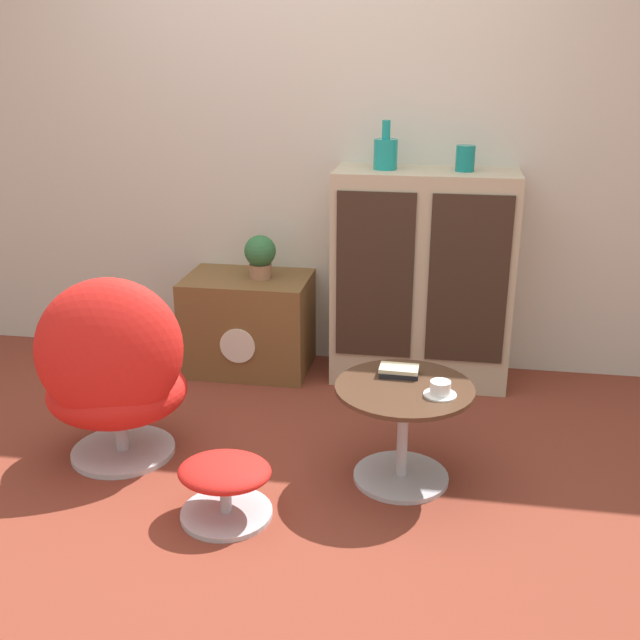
{
  "coord_description": "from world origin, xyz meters",
  "views": [
    {
      "loc": [
        0.7,
        -2.49,
        1.67
      ],
      "look_at": [
        0.18,
        0.57,
        0.55
      ],
      "focal_mm": 42.0,
      "sensor_mm": 36.0,
      "label": 1
    }
  ],
  "objects_px": {
    "egg_chair": "(114,373)",
    "potted_plant": "(260,255)",
    "vase_leftmost": "(386,153)",
    "ottoman": "(225,481)",
    "teacup": "(440,390)",
    "sideboard": "(422,278)",
    "tv_console": "(249,323)",
    "coffee_table": "(403,422)",
    "vase_inner_left": "(465,158)",
    "book_stack": "(399,371)"
  },
  "relations": [
    {
      "from": "egg_chair",
      "to": "potted_plant",
      "type": "bearing_deg",
      "value": 70.98
    },
    {
      "from": "egg_chair",
      "to": "vase_leftmost",
      "type": "distance_m",
      "value": 1.69
    },
    {
      "from": "ottoman",
      "to": "teacup",
      "type": "bearing_deg",
      "value": 21.8
    },
    {
      "from": "sideboard",
      "to": "tv_console",
      "type": "relative_size",
      "value": 1.67
    },
    {
      "from": "tv_console",
      "to": "ottoman",
      "type": "xyz_separation_m",
      "value": [
        0.27,
        -1.39,
        -0.11
      ]
    },
    {
      "from": "coffee_table",
      "to": "vase_inner_left",
      "type": "xyz_separation_m",
      "value": [
        0.2,
        1.06,
        0.91
      ]
    },
    {
      "from": "potted_plant",
      "to": "teacup",
      "type": "bearing_deg",
      "value": -48.04
    },
    {
      "from": "tv_console",
      "to": "teacup",
      "type": "bearing_deg",
      "value": -45.87
    },
    {
      "from": "vase_leftmost",
      "to": "teacup",
      "type": "bearing_deg",
      "value": -73.65
    },
    {
      "from": "ottoman",
      "to": "book_stack",
      "type": "distance_m",
      "value": 0.82
    },
    {
      "from": "book_stack",
      "to": "vase_leftmost",
      "type": "bearing_deg",
      "value": 99.42
    },
    {
      "from": "book_stack",
      "to": "vase_inner_left",
      "type": "bearing_deg",
      "value": 76.34
    },
    {
      "from": "vase_leftmost",
      "to": "egg_chair",
      "type": "bearing_deg",
      "value": -132.55
    },
    {
      "from": "coffee_table",
      "to": "vase_leftmost",
      "type": "bearing_deg",
      "value": 100.12
    },
    {
      "from": "egg_chair",
      "to": "coffee_table",
      "type": "bearing_deg",
      "value": 2.19
    },
    {
      "from": "vase_inner_left",
      "to": "teacup",
      "type": "height_order",
      "value": "vase_inner_left"
    },
    {
      "from": "potted_plant",
      "to": "teacup",
      "type": "height_order",
      "value": "potted_plant"
    },
    {
      "from": "tv_console",
      "to": "coffee_table",
      "type": "xyz_separation_m",
      "value": [
        0.91,
        -1.02,
        0.0
      ]
    },
    {
      "from": "ottoman",
      "to": "potted_plant",
      "type": "bearing_deg",
      "value": 98.0
    },
    {
      "from": "tv_console",
      "to": "ottoman",
      "type": "distance_m",
      "value": 1.42
    },
    {
      "from": "vase_inner_left",
      "to": "potted_plant",
      "type": "distance_m",
      "value": 1.16
    },
    {
      "from": "tv_console",
      "to": "vase_leftmost",
      "type": "bearing_deg",
      "value": 2.93
    },
    {
      "from": "vase_leftmost",
      "to": "potted_plant",
      "type": "height_order",
      "value": "vase_leftmost"
    },
    {
      "from": "tv_console",
      "to": "teacup",
      "type": "height_order",
      "value": "tv_console"
    },
    {
      "from": "coffee_table",
      "to": "vase_leftmost",
      "type": "relative_size",
      "value": 2.32
    },
    {
      "from": "book_stack",
      "to": "potted_plant",
      "type": "bearing_deg",
      "value": 131.17
    },
    {
      "from": "egg_chair",
      "to": "ottoman",
      "type": "relative_size",
      "value": 2.39
    },
    {
      "from": "egg_chair",
      "to": "ottoman",
      "type": "distance_m",
      "value": 0.7
    },
    {
      "from": "coffee_table",
      "to": "teacup",
      "type": "xyz_separation_m",
      "value": [
        0.14,
        -0.06,
        0.18
      ]
    },
    {
      "from": "egg_chair",
      "to": "potted_plant",
      "type": "height_order",
      "value": "egg_chair"
    },
    {
      "from": "potted_plant",
      "to": "teacup",
      "type": "xyz_separation_m",
      "value": [
        0.97,
        -1.08,
        -0.21
      ]
    },
    {
      "from": "vase_leftmost",
      "to": "potted_plant",
      "type": "xyz_separation_m",
      "value": [
        -0.65,
        -0.04,
        -0.54
      ]
    },
    {
      "from": "vase_leftmost",
      "to": "tv_console",
      "type": "bearing_deg",
      "value": -177.07
    },
    {
      "from": "vase_inner_left",
      "to": "potted_plant",
      "type": "relative_size",
      "value": 0.54
    },
    {
      "from": "book_stack",
      "to": "teacup",
      "type": "bearing_deg",
      "value": -43.95
    },
    {
      "from": "sideboard",
      "to": "egg_chair",
      "type": "bearing_deg",
      "value": -138.01
    },
    {
      "from": "egg_chair",
      "to": "book_stack",
      "type": "relative_size",
      "value": 5.26
    },
    {
      "from": "egg_chair",
      "to": "ottoman",
      "type": "height_order",
      "value": "egg_chair"
    },
    {
      "from": "ottoman",
      "to": "vase_leftmost",
      "type": "xyz_separation_m",
      "value": [
        0.45,
        1.43,
        1.04
      ]
    },
    {
      "from": "vase_inner_left",
      "to": "ottoman",
      "type": "bearing_deg",
      "value": -120.43
    },
    {
      "from": "coffee_table",
      "to": "vase_inner_left",
      "type": "bearing_deg",
      "value": 79.19
    },
    {
      "from": "sideboard",
      "to": "vase_leftmost",
      "type": "bearing_deg",
      "value": 178.94
    },
    {
      "from": "sideboard",
      "to": "coffee_table",
      "type": "height_order",
      "value": "sideboard"
    },
    {
      "from": "teacup",
      "to": "book_stack",
      "type": "bearing_deg",
      "value": 136.05
    },
    {
      "from": "ottoman",
      "to": "coffee_table",
      "type": "bearing_deg",
      "value": 30.27
    },
    {
      "from": "vase_inner_left",
      "to": "potted_plant",
      "type": "bearing_deg",
      "value": -177.99
    },
    {
      "from": "vase_leftmost",
      "to": "coffee_table",
      "type": "bearing_deg",
      "value": -79.88
    },
    {
      "from": "egg_chair",
      "to": "coffee_table",
      "type": "height_order",
      "value": "egg_chair"
    },
    {
      "from": "ottoman",
      "to": "book_stack",
      "type": "height_order",
      "value": "book_stack"
    },
    {
      "from": "tv_console",
      "to": "ottoman",
      "type": "height_order",
      "value": "tv_console"
    }
  ]
}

